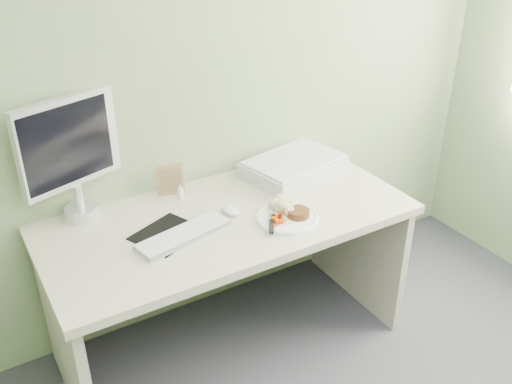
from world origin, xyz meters
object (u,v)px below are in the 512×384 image
desk (229,250)px  scanner (293,167)px  monitor (70,153)px  plate (287,218)px

desk → scanner: scanner is taller
desk → monitor: size_ratio=2.98×
plate → monitor: (-0.75, 0.47, 0.30)m
desk → plate: 0.32m
desk → plate: size_ratio=5.98×
scanner → monitor: monitor is taller
plate → monitor: size_ratio=0.50×
plate → scanner: (0.27, 0.35, 0.03)m
plate → scanner: scanner is taller
scanner → monitor: bearing=160.6°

